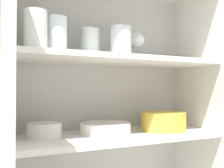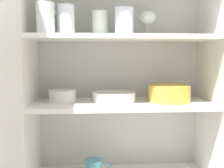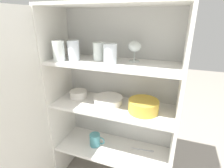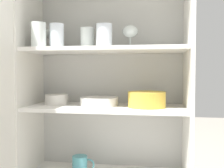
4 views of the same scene
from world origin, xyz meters
name	(u,v)px [view 1 (image 1 of 4)]	position (x,y,z in m)	size (l,w,h in m)	color
cupboard_back_panel	(101,133)	(0.00, 0.32, 0.67)	(0.88, 0.02, 1.33)	silver
cupboard_side_left	(3,149)	(-0.43, 0.16, 0.67)	(0.02, 0.35, 1.33)	white
cupboard_side_right	(197,132)	(0.43, 0.16, 0.67)	(0.02, 0.35, 1.33)	white
shelf_board_middle	(117,136)	(0.00, 0.16, 0.68)	(0.84, 0.31, 0.02)	white
shelf_board_upper	(117,61)	(0.00, 0.16, 0.99)	(0.84, 0.31, 0.02)	white
tumbler_glass_0	(90,43)	(-0.11, 0.18, 1.06)	(0.08, 0.08, 0.12)	white
tumbler_glass_1	(120,42)	(0.00, 0.12, 1.06)	(0.08, 0.08, 0.12)	white
tumbler_glass_2	(56,35)	(-0.26, 0.12, 1.06)	(0.08, 0.08, 0.13)	white
tumbler_glass_3	(35,30)	(-0.34, 0.07, 1.06)	(0.08, 0.08, 0.13)	white
wine_glass_0	(33,32)	(-0.33, 0.20, 1.08)	(0.07, 0.07, 0.12)	white
wine_glass_1	(135,41)	(0.13, 0.22, 1.09)	(0.09, 0.09, 0.13)	white
plate_stack_white	(105,128)	(-0.04, 0.18, 0.71)	(0.21, 0.21, 0.04)	white
mixing_bowl_large	(163,121)	(0.22, 0.14, 0.73)	(0.20, 0.20, 0.08)	gold
serving_bowl_small	(44,130)	(-0.29, 0.19, 0.72)	(0.13, 0.13, 0.06)	silver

